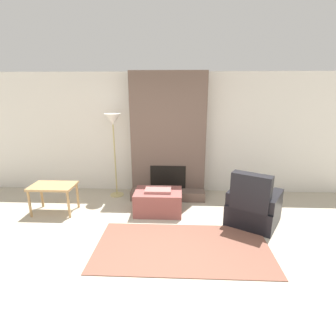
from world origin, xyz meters
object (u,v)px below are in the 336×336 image
(armchair, at_px, (253,209))
(ottoman, at_px, (158,201))
(floor_lamp_left, at_px, (113,126))
(side_table, at_px, (53,189))

(armchair, bearing_deg, ottoman, 17.59)
(armchair, height_order, floor_lamp_left, floor_lamp_left)
(ottoman, xyz_separation_m, side_table, (-1.96, -0.07, 0.25))
(ottoman, xyz_separation_m, floor_lamp_left, (-0.98, 0.81, 1.31))
(floor_lamp_left, bearing_deg, armchair, -24.23)
(side_table, xyz_separation_m, floor_lamp_left, (0.97, 0.88, 1.06))
(armchair, relative_size, floor_lamp_left, 0.61)
(floor_lamp_left, bearing_deg, side_table, -137.73)
(side_table, bearing_deg, floor_lamp_left, 42.27)
(ottoman, height_order, floor_lamp_left, floor_lamp_left)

